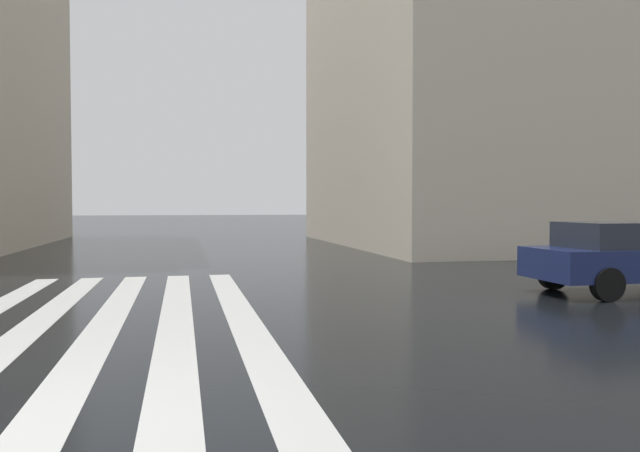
# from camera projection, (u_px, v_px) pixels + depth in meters

# --- Properties ---
(zebra_crossing) EXTENTS (13.00, 4.50, 0.01)m
(zebra_crossing) POSITION_uv_depth(u_px,v_px,m) (102.00, 331.00, 8.40)
(zebra_crossing) COLOR silver
(zebra_crossing) RESTS_ON ground_plane
(car_navy) EXTENTS (1.85, 4.10, 1.41)m
(car_navy) POSITION_uv_depth(u_px,v_px,m) (632.00, 255.00, 12.01)
(car_navy) COLOR navy
(car_navy) RESTS_ON ground_plane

